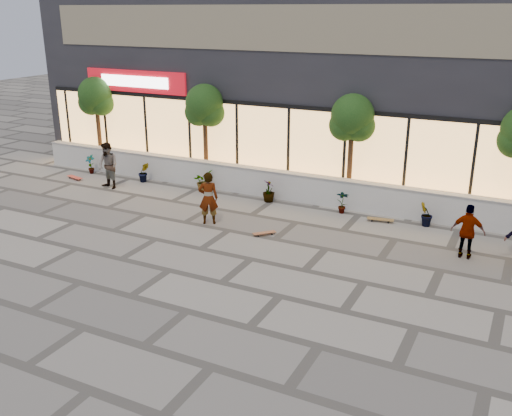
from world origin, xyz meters
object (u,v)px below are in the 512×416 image
at_px(skateboard_center, 264,233).
at_px(skateboard_left, 75,177).
at_px(tree_west, 96,98).
at_px(skater_left, 108,166).
at_px(skater_center, 208,198).
at_px(tree_mideast, 352,121).
at_px(skateboard_right_near, 380,219).
at_px(skater_right_near, 468,232).
at_px(tree_midwest, 205,108).

distance_m(skateboard_center, skateboard_left, 9.90).
bearing_deg(tree_west, skater_left, -44.38).
relative_size(skater_center, skateboard_center, 2.63).
bearing_deg(skateboard_center, skater_left, 120.80).
xyz_separation_m(tree_mideast, skateboard_left, (-10.99, -2.24, -2.90)).
xyz_separation_m(skater_center, skateboard_right_near, (5.00, 2.65, -0.78)).
height_order(skater_right_near, skateboard_center, skater_right_near).
bearing_deg(skateboard_left, skateboard_center, 2.06).
bearing_deg(skateboard_right_near, tree_midwest, 159.14).
xyz_separation_m(tree_west, skateboard_right_near, (13.11, -1.50, -2.90)).
bearing_deg(skateboard_left, skater_left, 5.13).
bearing_deg(tree_mideast, tree_midwest, 180.00).
relative_size(skateboard_left, skateboard_right_near, 0.98).
bearing_deg(skateboard_right_near, skateboard_left, 173.66).
bearing_deg(skater_left, tree_midwest, 53.95).
bearing_deg(skater_left, skater_center, -3.88).
xyz_separation_m(tree_mideast, skater_right_near, (4.50, -3.26, -2.19)).
relative_size(tree_midwest, tree_mideast, 1.00).
relative_size(tree_west, skateboard_right_near, 4.39).
distance_m(skater_center, skater_left, 5.71).
height_order(tree_midwest, skater_right_near, tree_midwest).
xyz_separation_m(skater_left, skateboard_right_near, (10.48, 1.07, -0.82)).
xyz_separation_m(tree_mideast, skateboard_right_near, (1.61, -1.50, -2.90)).
xyz_separation_m(skater_left, skateboard_center, (7.57, -1.70, -0.83)).
height_order(tree_west, skateboard_right_near, tree_west).
bearing_deg(skateboard_right_near, skater_center, -161.77).
distance_m(tree_midwest, skater_right_near, 11.21).
bearing_deg(skateboard_center, skater_right_near, -36.69).
distance_m(tree_west, tree_mideast, 11.50).
height_order(skater_left, skateboard_center, skater_left).
height_order(skateboard_left, skateboard_right_near, skateboard_right_near).
height_order(tree_midwest, skateboard_center, tree_midwest).
relative_size(tree_west, skater_right_near, 2.48).
relative_size(tree_midwest, skater_left, 2.17).
bearing_deg(skateboard_center, skateboard_right_near, -2.98).
height_order(skateboard_center, skateboard_right_near, skateboard_right_near).
bearing_deg(skateboard_right_near, skater_right_near, -41.09).
bearing_deg(tree_mideast, skater_left, -163.87).
bearing_deg(skater_right_near, skater_center, 7.35).
distance_m(skater_center, skateboard_left, 7.88).
bearing_deg(skateboard_right_near, tree_west, 163.77).
relative_size(skater_center, skater_right_near, 1.10).
bearing_deg(tree_midwest, skater_center, -57.82).
distance_m(tree_mideast, skater_center, 5.76).
relative_size(tree_mideast, skater_center, 2.25).
height_order(skater_center, skateboard_right_near, skater_center).
height_order(tree_midwest, skater_center, tree_midwest).
height_order(skater_left, skateboard_right_near, skater_left).
distance_m(skater_left, skateboard_center, 7.80).
bearing_deg(skateboard_right_near, tree_mideast, 127.27).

